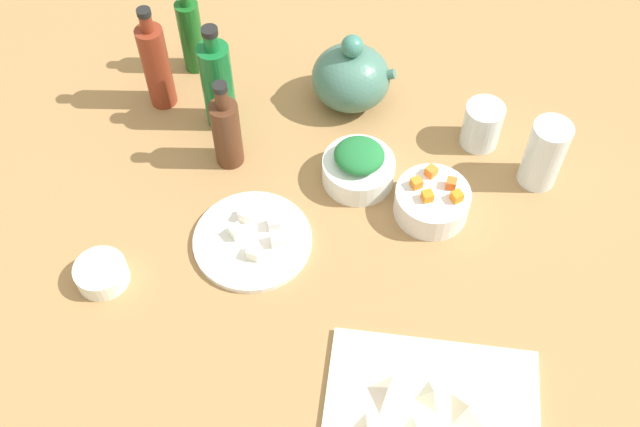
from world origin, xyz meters
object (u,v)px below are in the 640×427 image
Objects in this scene: cutting_board at (432,406)px; bottle_2 at (218,84)px; drinking_glass_0 at (482,125)px; bowl_carrots at (432,202)px; teapot at (349,77)px; plate_tofu at (253,241)px; bottle_1 at (156,65)px; drinking_glass_1 at (544,154)px; bowl_small_side at (102,274)px; bowl_greens at (358,170)px; bottle_0 at (226,131)px; bottle_3 at (191,35)px.

cutting_board is 1.40× the size of bottle_2.
cutting_board is 56.34cm from drinking_glass_0.
bowl_carrots is 0.79× the size of teapot.
plate_tofu is at bearing 144.57° from cutting_board.
drinking_glass_1 is (75.26, -6.25, -2.76)cm from bottle_1.
bowl_carrots is 59.24cm from bowl_small_side.
bowl_greens reaches higher than plate_tofu.
bowl_greens reaches higher than cutting_board.
bowl_carrots is 59.55cm from bottle_1.
bowl_carrots is 20.31cm from drinking_glass_0.
bowl_small_side is 0.38× the size of bottle_2.
bottle_2 is at bearing 161.12° from bowl_carrots.
bottle_2 is (-47.39, 52.09, 9.53)cm from cutting_board.
drinking_glass_1 is (62.09, -3.31, -2.93)cm from bottle_2.
bottle_1 is 13.50cm from bottle_2.
bottle_2 reaches higher than bottle_1.
bowl_greens is 1.46× the size of drinking_glass_0.
drinking_glass_1 reaches higher than bowl_small_side.
cutting_board is at bearing -83.65° from bowl_carrots.
bowl_greens is at bearing 113.49° from cutting_board.
bowl_carrots is 39.80cm from bottle_0.
bottle_0 is at bearing 172.48° from bowl_carrots.
bottle_0 is 10.66cm from bottle_2.
plate_tofu is at bearing -49.46° from bottle_1.
cutting_board is at bearing -93.41° from drinking_glass_0.
plate_tofu is 26.41cm from bowl_small_side.
bowl_small_side is at bearing -86.37° from bottle_1.
plate_tofu is 49.42cm from drinking_glass_0.
teapot reaches higher than cutting_board.
bottle_1 is 1.64× the size of drinking_glass_1.
bowl_carrots is at bearing -17.45° from bottle_1.
teapot reaches higher than bowl_carrots.
cutting_board is 66.73cm from teapot.
bottle_2 reaches higher than bottle_0.
bottle_2 is at bearing -12.59° from bottle_1.
plate_tofu reaches higher than cutting_board.
bowl_small_side is at bearing -155.05° from bowl_carrots.
bowl_carrots is at bearing 96.35° from cutting_board.
bottle_2 is (-12.92, 27.57, 9.43)cm from plate_tofu.
drinking_glass_0 is (46.61, 13.62, -3.36)cm from bottle_0.
bottle_2 is (10.47, 39.78, 8.15)cm from bowl_small_side.
bowl_small_side is at bearing -115.81° from bottle_0.
bowl_greens is at bearing -168.90° from drinking_glass_1.
bowl_small_side is 43.54cm from bottle_1.
cutting_board is at bearing -49.23° from bottle_3.
bottle_2 is (-43.24, 14.79, 7.21)cm from bowl_carrots.
bottle_1 is 1.16× the size of bottle_3.
bottle_1 is (-60.56, 55.03, 9.36)cm from cutting_board.
bottle_2 is at bearing 75.26° from bowl_small_side.
bottle_3 is (-52.78, 28.71, 5.80)cm from bowl_carrots.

